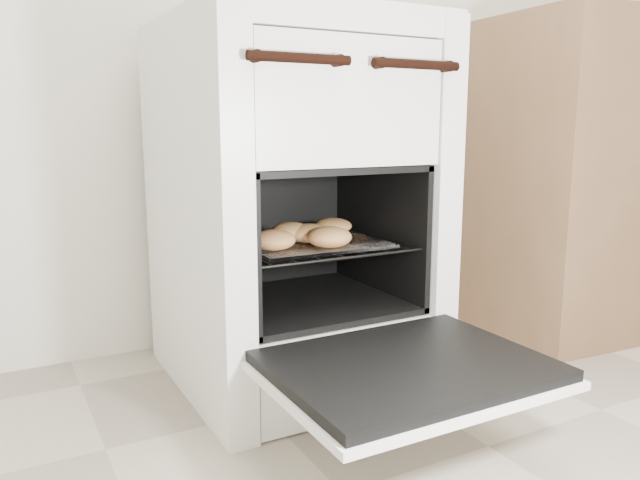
# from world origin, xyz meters

# --- Properties ---
(stove) EXTENTS (0.56, 0.62, 0.85)m
(stove) POSITION_xyz_m (-0.18, 1.19, 0.42)
(stove) COLOR silver
(stove) RESTS_ON ground
(oven_door) EXTENTS (0.50, 0.39, 0.04)m
(oven_door) POSITION_xyz_m (-0.18, 0.72, 0.19)
(oven_door) COLOR black
(oven_door) RESTS_ON stove
(oven_rack) EXTENTS (0.41, 0.39, 0.01)m
(oven_rack) POSITION_xyz_m (-0.18, 1.13, 0.35)
(oven_rack) COLOR black
(oven_rack) RESTS_ON stove
(foil_sheet) EXTENTS (0.32, 0.28, 0.01)m
(foil_sheet) POSITION_xyz_m (-0.18, 1.11, 0.36)
(foil_sheet) COLOR silver
(foil_sheet) RESTS_ON oven_rack
(baked_rolls) EXTENTS (0.32, 0.26, 0.05)m
(baked_rolls) POSITION_xyz_m (-0.21, 1.08, 0.38)
(baked_rolls) COLOR tan
(baked_rolls) RESTS_ON foil_sheet
(counter) EXTENTS (0.97, 0.68, 0.93)m
(counter) POSITION_xyz_m (0.95, 1.20, 0.46)
(counter) COLOR brown
(counter) RESTS_ON ground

